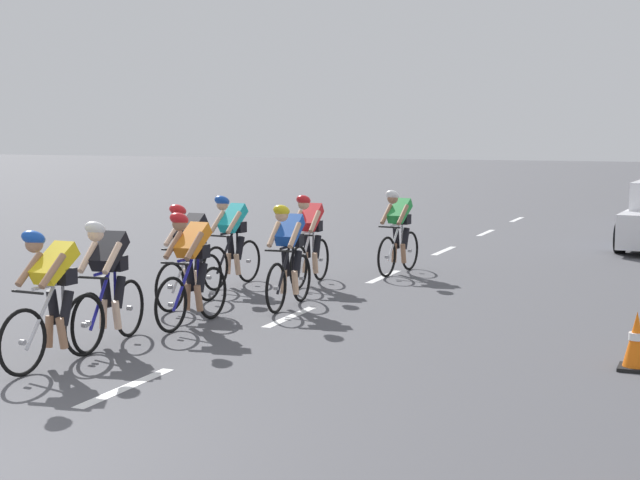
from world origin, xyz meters
TOP-DOWN VIEW (x-y plane):
  - lane_markings_centre at (0.00, 10.86)m, footprint 0.14×25.60m
  - cyclist_lead at (-1.23, 3.30)m, footprint 0.43×1.72m
  - cyclist_second at (-1.28, 4.39)m, footprint 0.45×1.72m
  - cyclist_third at (-0.96, 5.80)m, footprint 0.43×1.72m
  - cyclist_fourth at (-1.69, 7.00)m, footprint 0.44×1.72m
  - cyclist_fifth at (-0.32, 7.49)m, footprint 0.43×1.72m
  - cyclist_sixth at (-0.86, 9.53)m, footprint 0.42×1.72m
  - cyclist_seventh at (-1.99, 8.88)m, footprint 0.45×1.72m
  - cyclist_eighth at (0.12, 11.31)m, footprint 0.45×1.72m
  - traffic_cone_mid at (4.67, 5.59)m, footprint 0.36×0.36m

SIDE VIEW (x-z plane):
  - lane_markings_centre at x=0.00m, z-range 0.00..0.01m
  - traffic_cone_mid at x=4.67m, z-range -0.01..0.63m
  - cyclist_lead at x=-1.23m, z-range 0.00..1.57m
  - cyclist_second at x=-1.28m, z-range 0.00..1.57m
  - cyclist_third at x=-0.96m, z-range 0.00..1.57m
  - cyclist_fourth at x=-1.69m, z-range 0.00..1.57m
  - cyclist_fifth at x=-0.32m, z-range 0.00..1.57m
  - cyclist_sixth at x=-0.86m, z-range 0.00..1.57m
  - cyclist_seventh at x=-1.99m, z-range 0.00..1.57m
  - cyclist_eighth at x=0.12m, z-range 0.00..1.57m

